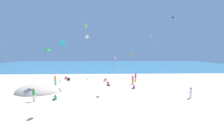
# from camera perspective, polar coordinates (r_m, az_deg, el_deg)

# --- Properties ---
(ground_plane) EXTENTS (120.00, 120.00, 0.00)m
(ground_plane) POSITION_cam_1_polar(r_m,az_deg,el_deg) (26.37, -0.36, -5.19)
(ground_plane) COLOR beige
(ocean_water) EXTENTS (120.00, 60.00, 0.05)m
(ocean_water) POSITION_cam_1_polar(r_m,az_deg,el_deg) (67.03, -1.33, 2.26)
(ocean_water) COLOR teal
(ocean_water) RESTS_ON ground_plane
(dune_mound) EXTENTS (6.27, 4.39, 2.46)m
(dune_mound) POSITION_cam_1_polar(r_m,az_deg,el_deg) (22.68, -28.40, -8.07)
(dune_mound) COLOR beige
(dune_mound) RESTS_ON ground_plane
(beach_chair_near_camera) EXTENTS (0.71, 0.71, 0.56)m
(beach_chair_near_camera) POSITION_cam_1_polar(r_m,az_deg,el_deg) (29.34, -17.69, -3.78)
(beach_chair_near_camera) COLOR black
(beach_chair_near_camera) RESTS_ON ground_plane
(beach_chair_far_left) EXTENTS (0.71, 0.74, 0.58)m
(beach_chair_far_left) POSITION_cam_1_polar(r_m,az_deg,el_deg) (27.32, -2.84, -4.17)
(beach_chair_far_left) COLOR #D13D3D
(beach_chair_far_left) RESTS_ON ground_plane
(beach_chair_mid_beach) EXTENTS (0.71, 0.77, 0.64)m
(beach_chair_mid_beach) POSITION_cam_1_polar(r_m,az_deg,el_deg) (30.95, -18.71, -3.20)
(beach_chair_mid_beach) COLOR #D13D3D
(beach_chair_mid_beach) RESTS_ON ground_plane
(person_0) EXTENTS (0.36, 0.36, 1.71)m
(person_0) POSITION_cam_1_polar(r_m,az_deg,el_deg) (25.92, -22.62, -3.72)
(person_0) COLOR #19ADB2
(person_0) RESTS_ON ground_plane
(person_1) EXTENTS (0.39, 0.39, 1.40)m
(person_1) POSITION_cam_1_polar(r_m,az_deg,el_deg) (19.61, 30.02, -8.01)
(person_1) COLOR white
(person_1) RESTS_ON ground_plane
(person_2) EXTENTS (0.56, 0.36, 0.66)m
(person_2) POSITION_cam_1_polar(r_m,az_deg,el_deg) (21.95, 9.07, -7.12)
(person_2) COLOR purple
(person_2) RESTS_ON ground_plane
(person_3) EXTENTS (0.40, 0.40, 1.62)m
(person_3) POSITION_cam_1_polar(r_m,az_deg,el_deg) (18.30, -29.85, -8.61)
(person_3) COLOR white
(person_3) RESTS_ON ground_plane
(person_4) EXTENTS (0.44, 0.44, 1.72)m
(person_4) POSITION_cam_1_polar(r_m,az_deg,el_deg) (24.62, 8.64, -3.78)
(person_4) COLOR orange
(person_4) RESTS_ON ground_plane
(person_5) EXTENTS (0.66, 0.74, 0.83)m
(person_5) POSITION_cam_1_polar(r_m,az_deg,el_deg) (23.78, -1.63, -5.78)
(person_5) COLOR #D8599E
(person_5) RESTS_ON ground_plane
(person_6) EXTENTS (0.34, 0.34, 1.63)m
(person_6) POSITION_cam_1_polar(r_m,az_deg,el_deg) (27.15, 9.80, -2.91)
(person_6) COLOR orange
(person_6) RESTS_ON ground_plane
(person_7) EXTENTS (0.59, 0.45, 0.67)m
(person_7) POSITION_cam_1_polar(r_m,az_deg,el_deg) (18.01, -22.65, -10.74)
(person_7) COLOR green
(person_7) RESTS_ON ground_plane
(kite_green) EXTENTS (0.86, 0.68, 1.39)m
(kite_green) POSITION_cam_1_polar(r_m,az_deg,el_deg) (20.60, -25.26, 7.79)
(kite_green) COLOR green
(kite_magenta) EXTENTS (0.88, 0.96, 1.76)m
(kite_magenta) POSITION_cam_1_polar(r_m,az_deg,el_deg) (31.32, -1.11, 16.42)
(kite_magenta) COLOR #DB3DA8
(kite_purple) EXTENTS (0.59, 0.73, 1.72)m
(kite_purple) POSITION_cam_1_polar(r_m,az_deg,el_deg) (18.22, 0.85, 5.01)
(kite_purple) COLOR purple
(kite_teal) EXTENTS (0.99, 0.54, 1.48)m
(kite_teal) POSITION_cam_1_polar(r_m,az_deg,el_deg) (23.10, -19.91, 10.54)
(kite_teal) COLOR #1EADAD
(kite_lime) EXTENTS (0.97, 0.96, 1.77)m
(kite_lime) POSITION_cam_1_polar(r_m,az_deg,el_deg) (31.10, -10.96, 17.90)
(kite_lime) COLOR #99DB33
(kite_orange) EXTENTS (0.32, 0.95, 1.43)m
(kite_orange) POSITION_cam_1_polar(r_m,az_deg,el_deg) (35.78, 8.39, 6.20)
(kite_orange) COLOR orange
(kite_white) EXTENTS (1.08, 0.23, 1.81)m
(kite_white) POSITION_cam_1_polar(r_m,az_deg,el_deg) (34.64, -10.40, 13.41)
(kite_white) COLOR white
(kite_black) EXTENTS (0.51, 0.51, 1.63)m
(kite_black) POSITION_cam_1_polar(r_m,az_deg,el_deg) (35.24, 24.10, 19.54)
(kite_black) COLOR black
(kite_pink) EXTENTS (0.75, 0.57, 1.78)m
(kite_pink) POSITION_cam_1_polar(r_m,az_deg,el_deg) (42.86, 15.95, 13.31)
(kite_pink) COLOR pink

